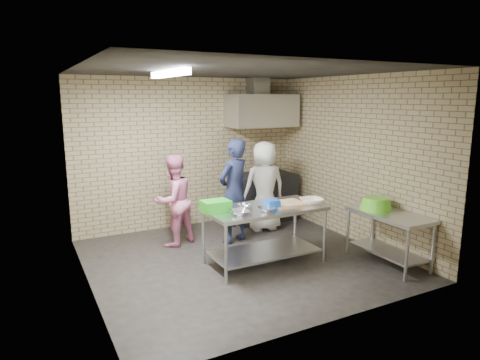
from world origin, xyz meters
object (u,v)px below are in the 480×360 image
blue_tub (272,204)px  woman_white (264,186)px  woman_pink (174,200)px  stove (262,197)px  green_basin (376,203)px  side_counter (388,238)px  bottle_red (259,114)px  prep_table (264,235)px  green_crate (216,206)px  man_navy (234,191)px

blue_tub → woman_white: size_ratio=0.12×
woman_pink → woman_white: (1.69, 0.01, 0.07)m
woman_white → stove: bearing=-111.4°
green_basin → woman_pink: size_ratio=0.31×
side_counter → woman_white: woman_white is taller
blue_tub → side_counter: bearing=-25.5°
woman_pink → woman_white: size_ratio=0.92×
bottle_red → prep_table: bearing=-118.1°
green_crate → woman_pink: bearing=98.0°
prep_table → side_counter: prep_table is taller
green_crate → blue_tub: size_ratio=2.00×
blue_tub → bottle_red: bearing=63.9°
man_navy → woman_white: size_ratio=1.07×
stove → man_navy: bearing=-140.3°
side_counter → blue_tub: (-1.51, 0.72, 0.52)m
side_counter → woman_pink: (-2.44, 2.18, 0.36)m
side_counter → green_basin: size_ratio=2.61×
woman_pink → woman_white: woman_white is taller
side_counter → bottle_red: 3.44m
prep_table → side_counter: 1.76m
man_navy → woman_pink: 0.98m
side_counter → man_navy: size_ratio=0.70×
blue_tub → woman_pink: woman_pink is taller
green_basin → man_navy: 2.20m
man_navy → woman_white: bearing=-178.9°
bottle_red → woman_white: 1.51m
stove → bottle_red: bottle_red is taller
man_navy → woman_white: (0.77, 0.32, -0.05)m
side_counter → woman_white: bearing=108.8°
green_crate → green_basin: bearing=-17.1°
green_basin → woman_white: (-0.72, 1.94, -0.04)m
man_navy → woman_pink: man_navy is taller
bottle_red → man_navy: 1.97m
green_crate → blue_tub: (0.75, -0.22, -0.01)m
green_crate → woman_white: 1.97m
prep_table → stove: (1.11, 1.93, 0.03)m
side_counter → woman_white: (-0.74, 2.19, 0.42)m
prep_table → side_counter: bearing=-27.7°
prep_table → green_basin: green_basin is taller
man_navy → side_counter: bearing=107.4°
stove → green_crate: (-1.81, -1.81, 0.46)m
woman_white → prep_table: bearing=65.5°
blue_tub → green_basin: size_ratio=0.40×
stove → bottle_red: bearing=78.2°
prep_table → green_basin: 1.70m
green_basin → green_crate: bearing=162.9°
side_counter → woman_white: 2.35m
blue_tub → green_basin: (1.49, -0.47, -0.06)m
woman_pink → green_basin: bearing=120.1°
green_crate → man_navy: bearing=51.1°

